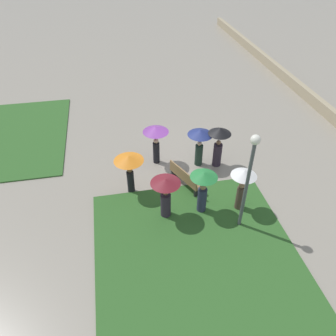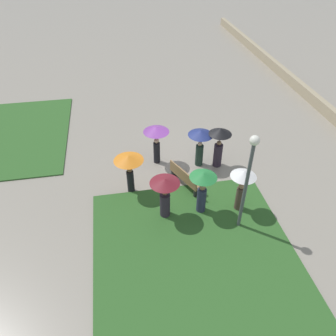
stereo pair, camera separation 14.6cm
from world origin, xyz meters
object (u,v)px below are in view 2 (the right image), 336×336
crowd_person_green (203,186)px  crowd_person_navy (200,140)px  crowd_person_orange (129,164)px  crowd_person_maroon (165,192)px  crowd_person_black (219,141)px  park_bench (185,178)px  lamp_post (249,172)px  crowd_person_purple (156,135)px  crowd_person_white (242,182)px

crowd_person_green → crowd_person_navy: crowd_person_green is taller
crowd_person_orange → crowd_person_navy: size_ratio=1.00×
crowd_person_maroon → crowd_person_black: bearing=-131.4°
park_bench → crowd_person_maroon: crowd_person_maroon is taller
lamp_post → crowd_person_orange: 4.62m
crowd_person_purple → crowd_person_white: (-3.54, -2.60, -0.08)m
crowd_person_navy → lamp_post: bearing=5.6°
crowd_person_orange → crowd_person_green: bearing=7.9°
crowd_person_white → crowd_person_maroon: bearing=-46.0°
crowd_person_purple → crowd_person_navy: bearing=-159.4°
crowd_person_green → lamp_post: bearing=179.8°
crowd_person_orange → crowd_person_navy: crowd_person_navy is taller
crowd_person_maroon → crowd_person_purple: crowd_person_purple is taller
crowd_person_maroon → crowd_person_navy: (2.86, -2.03, 0.09)m
crowd_person_white → crowd_person_black: bearing=-133.0°
crowd_person_black → crowd_person_white: (-2.81, 0.01, 0.04)m
park_bench → crowd_person_purple: (1.90, 0.87, 0.98)m
crowd_person_maroon → crowd_person_orange: bearing=-49.5°
crowd_person_maroon → crowd_person_navy: 3.51m
crowd_person_green → crowd_person_orange: crowd_person_green is taller
lamp_post → crowd_person_purple: 5.06m
crowd_person_purple → crowd_person_white: bearing=162.7°
crowd_person_black → crowd_person_orange: (-1.06, 3.95, 0.08)m
lamp_post → crowd_person_green: (0.97, 1.17, -1.28)m
crowd_person_black → crowd_person_orange: bearing=96.0°
crowd_person_green → crowd_person_white: size_ratio=1.00×
crowd_person_maroon → crowd_person_navy: size_ratio=1.00×
park_bench → crowd_person_maroon: (-1.48, 1.08, 0.74)m
crowd_person_navy → crowd_person_maroon: bearing=-37.4°
park_bench → lamp_post: (-2.46, -1.46, 2.06)m
crowd_person_purple → crowd_person_white: 4.39m
crowd_person_black → crowd_person_purple: crowd_person_black is taller
park_bench → crowd_person_orange: 2.40m
lamp_post → crowd_person_white: 1.45m
crowd_person_green → crowd_person_orange: size_ratio=1.05×
park_bench → crowd_person_white: 2.54m
crowd_person_maroon → crowd_person_white: 2.81m
crowd_person_white → crowd_person_green: bearing=-48.8°
crowd_person_black → crowd_person_green: size_ratio=1.04×
crowd_person_black → crowd_person_purple: 2.72m
crowd_person_purple → park_bench: bearing=151.1°
lamp_post → crowd_person_orange: lamp_post is taller
lamp_post → crowd_person_orange: (2.58, 3.67, -1.13)m
crowd_person_orange → crowd_person_white: bearing=16.5°
crowd_person_black → crowd_person_navy: bearing=66.3°
park_bench → crowd_person_orange: crowd_person_orange is taller
crowd_person_maroon → crowd_person_white: (-0.16, -2.81, 0.16)m
crowd_person_black → crowd_person_orange: size_ratio=1.09×
crowd_person_purple → crowd_person_maroon: bearing=122.9°
park_bench → crowd_person_black: 2.27m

